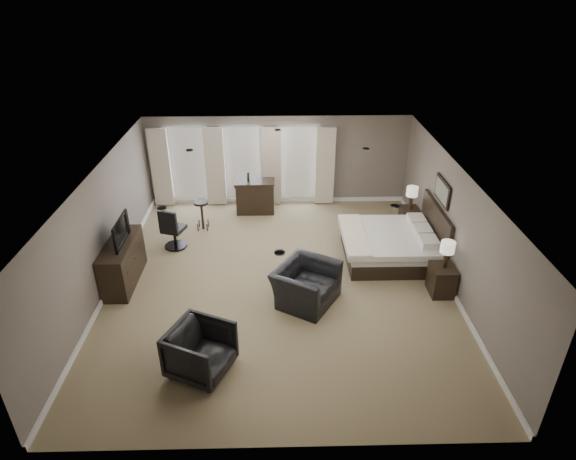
{
  "coord_description": "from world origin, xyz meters",
  "views": [
    {
      "loc": [
        -0.02,
        -8.92,
        6.18
      ],
      "look_at": [
        0.2,
        0.4,
        1.1
      ],
      "focal_mm": 30.0,
      "sensor_mm": 36.0,
      "label": 1
    }
  ],
  "objects_px": {
    "tv": "(118,240)",
    "nightstand_far": "(409,219)",
    "bar_counter": "(255,196)",
    "bar_stool_left": "(202,215)",
    "dresser": "(123,262)",
    "armchair_far": "(200,349)",
    "bar_stool_right": "(241,198)",
    "nightstand_near": "(442,280)",
    "bed": "(388,233)",
    "desk_chair": "(174,228)",
    "lamp_near": "(446,255)",
    "lamp_far": "(411,198)",
    "armchair_near": "(306,279)"
  },
  "relations": [
    {
      "from": "lamp_far",
      "to": "bar_stool_right",
      "type": "distance_m",
      "value": 4.72
    },
    {
      "from": "tv",
      "to": "bar_counter",
      "type": "relative_size",
      "value": 0.9
    },
    {
      "from": "bar_stool_left",
      "to": "armchair_near",
      "type": "bearing_deg",
      "value": -51.51
    },
    {
      "from": "nightstand_near",
      "to": "dresser",
      "type": "relative_size",
      "value": 0.38
    },
    {
      "from": "lamp_near",
      "to": "tv",
      "type": "bearing_deg",
      "value": 175.11
    },
    {
      "from": "bed",
      "to": "dresser",
      "type": "height_order",
      "value": "bed"
    },
    {
      "from": "lamp_near",
      "to": "lamp_far",
      "type": "height_order",
      "value": "lamp_near"
    },
    {
      "from": "armchair_near",
      "to": "bar_counter",
      "type": "height_order",
      "value": "armchair_near"
    },
    {
      "from": "tv",
      "to": "bar_stool_right",
      "type": "relative_size",
      "value": 1.22
    },
    {
      "from": "nightstand_near",
      "to": "bed",
      "type": "bearing_deg",
      "value": 121.54
    },
    {
      "from": "bar_counter",
      "to": "bar_stool_left",
      "type": "xyz_separation_m",
      "value": [
        -1.38,
        -1.02,
        -0.07
      ]
    },
    {
      "from": "nightstand_near",
      "to": "dresser",
      "type": "bearing_deg",
      "value": 175.11
    },
    {
      "from": "lamp_far",
      "to": "armchair_far",
      "type": "height_order",
      "value": "lamp_far"
    },
    {
      "from": "nightstand_far",
      "to": "desk_chair",
      "type": "distance_m",
      "value": 6.13
    },
    {
      "from": "bar_counter",
      "to": "tv",
      "type": "bearing_deg",
      "value": -128.93
    },
    {
      "from": "lamp_near",
      "to": "armchair_near",
      "type": "xyz_separation_m",
      "value": [
        -2.92,
        -0.22,
        -0.4
      ]
    },
    {
      "from": "lamp_far",
      "to": "bar_counter",
      "type": "bearing_deg",
      "value": 164.45
    },
    {
      "from": "lamp_far",
      "to": "dresser",
      "type": "bearing_deg",
      "value": -161.55
    },
    {
      "from": "armchair_far",
      "to": "bar_counter",
      "type": "distance_m",
      "value": 6.28
    },
    {
      "from": "bar_stool_right",
      "to": "bar_counter",
      "type": "bearing_deg",
      "value": -8.89
    },
    {
      "from": "nightstand_far",
      "to": "bar_stool_left",
      "type": "distance_m",
      "value": 5.51
    },
    {
      "from": "lamp_far",
      "to": "tv",
      "type": "xyz_separation_m",
      "value": [
        -6.92,
        -2.31,
        0.14
      ]
    },
    {
      "from": "armchair_far",
      "to": "bar_stool_left",
      "type": "relative_size",
      "value": 1.21
    },
    {
      "from": "armchair_near",
      "to": "bar_stool_right",
      "type": "distance_m",
      "value": 4.62
    },
    {
      "from": "bar_stool_left",
      "to": "desk_chair",
      "type": "xyz_separation_m",
      "value": [
        -0.57,
        -0.93,
        0.14
      ]
    },
    {
      "from": "tv",
      "to": "bar_counter",
      "type": "bearing_deg",
      "value": -38.93
    },
    {
      "from": "nightstand_near",
      "to": "tv",
      "type": "relative_size",
      "value": 0.65
    },
    {
      "from": "bed",
      "to": "nightstand_near",
      "type": "distance_m",
      "value": 1.74
    },
    {
      "from": "bar_counter",
      "to": "lamp_far",
      "type": "bearing_deg",
      "value": -15.55
    },
    {
      "from": "dresser",
      "to": "tv",
      "type": "height_order",
      "value": "tv"
    },
    {
      "from": "tv",
      "to": "bar_stool_left",
      "type": "xyz_separation_m",
      "value": [
        1.42,
        2.44,
        -0.65
      ]
    },
    {
      "from": "lamp_near",
      "to": "lamp_far",
      "type": "bearing_deg",
      "value": 90.0
    },
    {
      "from": "desk_chair",
      "to": "lamp_far",
      "type": "bearing_deg",
      "value": -153.88
    },
    {
      "from": "nightstand_near",
      "to": "desk_chair",
      "type": "height_order",
      "value": "desk_chair"
    },
    {
      "from": "lamp_far",
      "to": "lamp_near",
      "type": "bearing_deg",
      "value": -90.0
    },
    {
      "from": "nightstand_far",
      "to": "bar_stool_left",
      "type": "height_order",
      "value": "bar_stool_left"
    },
    {
      "from": "tv",
      "to": "bar_stool_right",
      "type": "distance_m",
      "value": 4.3
    },
    {
      "from": "lamp_far",
      "to": "armchair_near",
      "type": "relative_size",
      "value": 0.49
    },
    {
      "from": "bed",
      "to": "armchair_far",
      "type": "height_order",
      "value": "bed"
    },
    {
      "from": "nightstand_far",
      "to": "armchair_near",
      "type": "bearing_deg",
      "value": -133.15
    },
    {
      "from": "lamp_near",
      "to": "tv",
      "type": "height_order",
      "value": "lamp_near"
    },
    {
      "from": "bar_stool_left",
      "to": "desk_chair",
      "type": "height_order",
      "value": "desk_chair"
    },
    {
      "from": "armchair_near",
      "to": "armchair_far",
      "type": "relative_size",
      "value": 1.28
    },
    {
      "from": "nightstand_near",
      "to": "bar_stool_right",
      "type": "distance_m",
      "value": 6.12
    },
    {
      "from": "lamp_far",
      "to": "bar_stool_left",
      "type": "xyz_separation_m",
      "value": [
        -5.5,
        0.13,
        -0.51
      ]
    },
    {
      "from": "nightstand_far",
      "to": "bar_stool_left",
      "type": "relative_size",
      "value": 0.74
    },
    {
      "from": "nightstand_near",
      "to": "bar_stool_left",
      "type": "xyz_separation_m",
      "value": [
        -5.5,
        3.03,
        0.08
      ]
    },
    {
      "from": "lamp_near",
      "to": "bed",
      "type": "bearing_deg",
      "value": 121.54
    },
    {
      "from": "tv",
      "to": "nightstand_far",
      "type": "bearing_deg",
      "value": -71.55
    },
    {
      "from": "armchair_far",
      "to": "bar_stool_right",
      "type": "distance_m",
      "value": 6.32
    }
  ]
}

